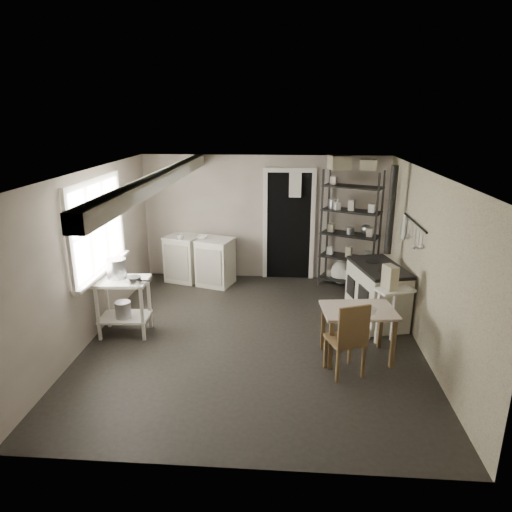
# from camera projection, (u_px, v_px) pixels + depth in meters

# --- Properties ---
(floor) EXTENTS (5.00, 5.00, 0.00)m
(floor) POSITION_uv_depth(u_px,v_px,m) (254.00, 337.00, 6.43)
(floor) COLOR black
(floor) RESTS_ON ground
(ceiling) EXTENTS (5.00, 5.00, 0.00)m
(ceiling) POSITION_uv_depth(u_px,v_px,m) (254.00, 172.00, 5.74)
(ceiling) COLOR silver
(ceiling) RESTS_ON wall_back
(wall_back) EXTENTS (4.50, 0.02, 2.30)m
(wall_back) POSITION_uv_depth(u_px,v_px,m) (265.00, 218.00, 8.46)
(wall_back) COLOR #AA9E91
(wall_back) RESTS_ON ground
(wall_front) EXTENTS (4.50, 0.02, 2.30)m
(wall_front) POSITION_uv_depth(u_px,v_px,m) (231.00, 353.00, 3.70)
(wall_front) COLOR #AA9E91
(wall_front) RESTS_ON ground
(wall_left) EXTENTS (0.02, 5.00, 2.30)m
(wall_left) POSITION_uv_depth(u_px,v_px,m) (91.00, 255.00, 6.24)
(wall_left) COLOR #AA9E91
(wall_left) RESTS_ON ground
(wall_right) EXTENTS (0.02, 5.00, 2.30)m
(wall_right) POSITION_uv_depth(u_px,v_px,m) (427.00, 263.00, 5.93)
(wall_right) COLOR #AA9E91
(wall_right) RESTS_ON ground
(window) EXTENTS (0.12, 1.76, 1.28)m
(window) POSITION_uv_depth(u_px,v_px,m) (96.00, 227.00, 6.32)
(window) COLOR white
(window) RESTS_ON wall_left
(doorway) EXTENTS (0.96, 0.10, 2.08)m
(doorway) POSITION_uv_depth(u_px,v_px,m) (289.00, 227.00, 8.45)
(doorway) COLOR white
(doorway) RESTS_ON ground
(ceiling_beam) EXTENTS (0.18, 5.00, 0.18)m
(ceiling_beam) POSITION_uv_depth(u_px,v_px,m) (161.00, 179.00, 5.85)
(ceiling_beam) COLOR white
(ceiling_beam) RESTS_ON ceiling
(wallpaper_panel) EXTENTS (0.01, 5.00, 2.30)m
(wallpaper_panel) POSITION_uv_depth(u_px,v_px,m) (426.00, 263.00, 5.93)
(wallpaper_panel) COLOR #BEB79A
(wallpaper_panel) RESTS_ON wall_right
(utensil_rail) EXTENTS (0.06, 1.20, 0.44)m
(utensil_rail) POSITION_uv_depth(u_px,v_px,m) (413.00, 222.00, 6.38)
(utensil_rail) COLOR #A7A6A9
(utensil_rail) RESTS_ON wall_right
(prep_table) EXTENTS (0.74, 0.55, 0.82)m
(prep_table) POSITION_uv_depth(u_px,v_px,m) (124.00, 307.00, 6.41)
(prep_table) COLOR white
(prep_table) RESTS_ON ground
(stockpot) EXTENTS (0.33, 0.33, 0.29)m
(stockpot) POSITION_uv_depth(u_px,v_px,m) (117.00, 269.00, 6.34)
(stockpot) COLOR #A7A6A9
(stockpot) RESTS_ON prep_table
(saucepan) EXTENTS (0.25, 0.25, 0.11)m
(saucepan) POSITION_uv_depth(u_px,v_px,m) (134.00, 280.00, 6.16)
(saucepan) COLOR #A7A6A9
(saucepan) RESTS_ON prep_table
(bucket) EXTENTS (0.28, 0.28, 0.24)m
(bucket) POSITION_uv_depth(u_px,v_px,m) (123.00, 310.00, 6.37)
(bucket) COLOR #A7A6A9
(bucket) RESTS_ON prep_table
(base_cabinets) EXTENTS (1.41, 0.91, 0.86)m
(base_cabinets) POSITION_uv_depth(u_px,v_px,m) (199.00, 258.00, 8.38)
(base_cabinets) COLOR silver
(base_cabinets) RESTS_ON ground
(mixing_bowl) EXTENTS (0.33, 0.33, 0.07)m
(mixing_bowl) POSITION_uv_depth(u_px,v_px,m) (202.00, 233.00, 8.20)
(mixing_bowl) COLOR white
(mixing_bowl) RESTS_ON base_cabinets
(counter_cup) EXTENTS (0.12, 0.12, 0.09)m
(counter_cup) POSITION_uv_depth(u_px,v_px,m) (180.00, 233.00, 8.11)
(counter_cup) COLOR white
(counter_cup) RESTS_ON base_cabinets
(shelf_rack) EXTENTS (1.07, 0.77, 2.11)m
(shelf_rack) POSITION_uv_depth(u_px,v_px,m) (350.00, 236.00, 8.01)
(shelf_rack) COLOR black
(shelf_rack) RESTS_ON ground
(shelf_jar) EXTENTS (0.11, 0.12, 0.20)m
(shelf_jar) POSITION_uv_depth(u_px,v_px,m) (337.00, 212.00, 7.92)
(shelf_jar) COLOR white
(shelf_jar) RESTS_ON shelf_rack
(storage_box_a) EXTENTS (0.40, 0.37, 0.23)m
(storage_box_a) POSITION_uv_depth(u_px,v_px,m) (339.00, 175.00, 7.72)
(storage_box_a) COLOR #BDB798
(storage_box_a) RESTS_ON shelf_rack
(storage_box_b) EXTENTS (0.31, 0.29, 0.17)m
(storage_box_b) POSITION_uv_depth(u_px,v_px,m) (367.00, 177.00, 7.66)
(storage_box_b) COLOR #BDB798
(storage_box_b) RESTS_ON shelf_rack
(stove) EXTENTS (0.85, 1.21, 0.86)m
(stove) POSITION_uv_depth(u_px,v_px,m) (377.00, 292.00, 6.84)
(stove) COLOR silver
(stove) RESTS_ON ground
(stovepipe) EXTENTS (0.11, 0.11, 1.34)m
(stovepipe) POSITION_uv_depth(u_px,v_px,m) (391.00, 211.00, 6.96)
(stovepipe) COLOR black
(stovepipe) RESTS_ON stove
(side_ledge) EXTENTS (0.56, 0.44, 0.77)m
(side_ledge) POSITION_uv_depth(u_px,v_px,m) (393.00, 312.00, 6.20)
(side_ledge) COLOR white
(side_ledge) RESTS_ON ground
(oats_box) EXTENTS (0.20, 0.25, 0.32)m
(oats_box) POSITION_uv_depth(u_px,v_px,m) (390.00, 272.00, 6.03)
(oats_box) COLOR #BDB798
(oats_box) RESTS_ON side_ledge
(work_table) EXTENTS (0.96, 0.72, 0.68)m
(work_table) POSITION_uv_depth(u_px,v_px,m) (357.00, 331.00, 5.77)
(work_table) COLOR beige
(work_table) RESTS_ON ground
(table_cup) EXTENTS (0.12, 0.12, 0.09)m
(table_cup) POSITION_uv_depth(u_px,v_px,m) (373.00, 305.00, 5.50)
(table_cup) COLOR white
(table_cup) RESTS_ON work_table
(chair) EXTENTS (0.51, 0.52, 0.95)m
(chair) POSITION_uv_depth(u_px,v_px,m) (345.00, 336.00, 5.40)
(chair) COLOR brown
(chair) RESTS_ON ground
(flour_sack) EXTENTS (0.46, 0.44, 0.44)m
(flour_sack) POSITION_uv_depth(u_px,v_px,m) (341.00, 271.00, 8.35)
(flour_sack) COLOR white
(flour_sack) RESTS_ON ground
(floor_crock) EXTENTS (0.13, 0.13, 0.15)m
(floor_crock) POSITION_uv_depth(u_px,v_px,m) (366.00, 333.00, 6.38)
(floor_crock) COLOR white
(floor_crock) RESTS_ON ground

